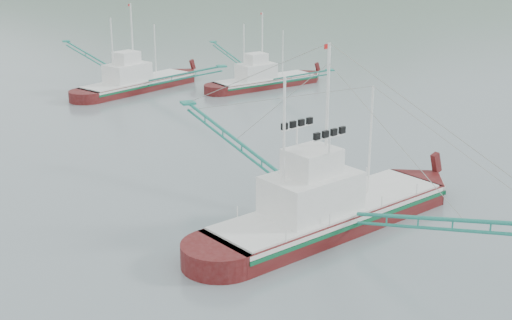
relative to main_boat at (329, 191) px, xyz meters
name	(u,v)px	position (x,y,z in m)	size (l,w,h in m)	color
ground	(294,241)	(-2.75, -0.98, -2.39)	(1200.00, 1200.00, 0.00)	slate
main_boat	(329,191)	(0.00, 0.00, 0.00)	(17.36, 29.63, 12.31)	#470B0B
bg_boat_far	(137,71)	(-1.82, 42.79, -0.22)	(16.11, 24.14, 10.47)	#470B0B
bg_boat_right	(264,73)	(12.18, 38.91, -0.76)	(13.02, 22.51, 9.23)	#470B0B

